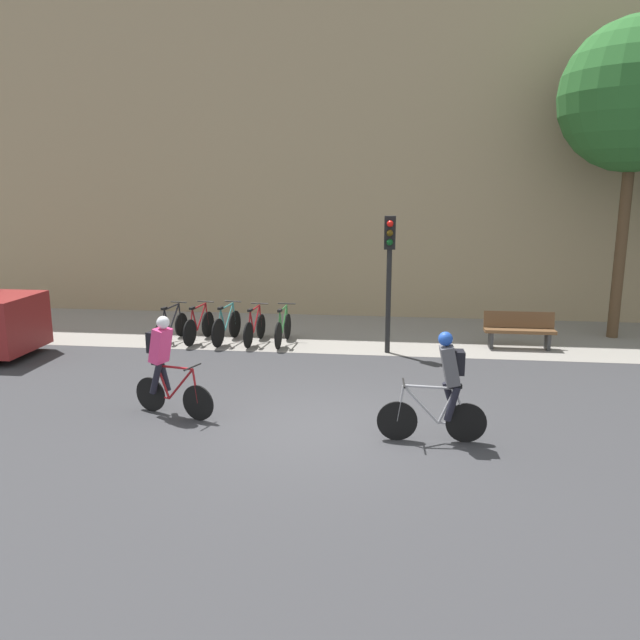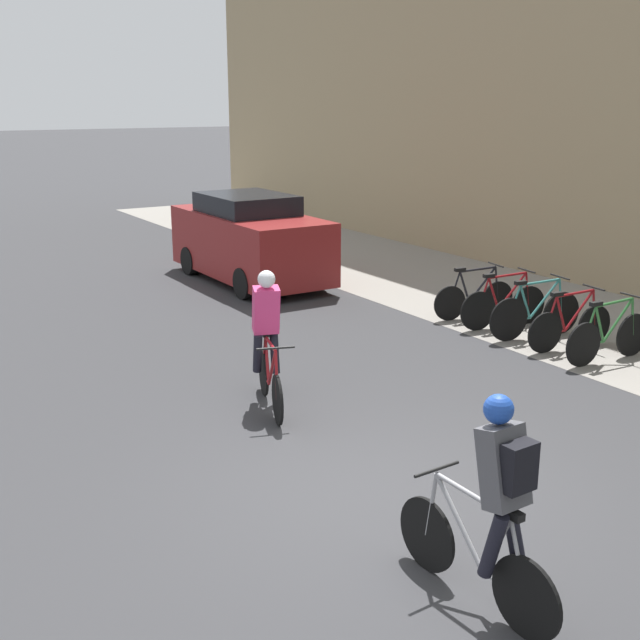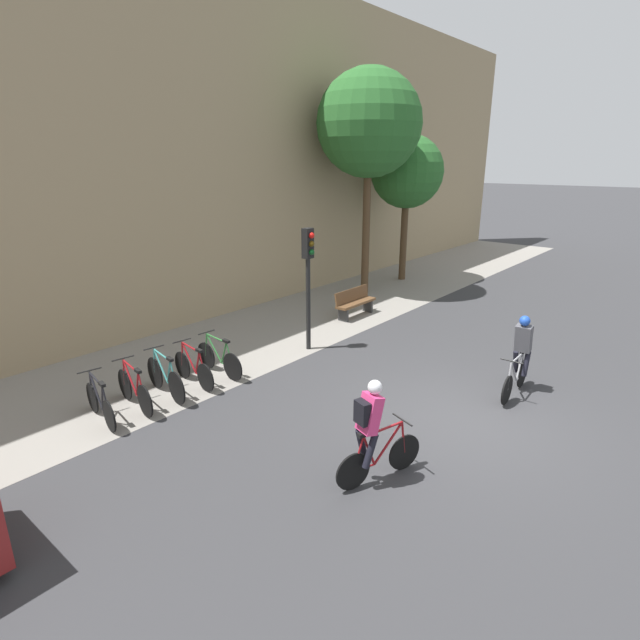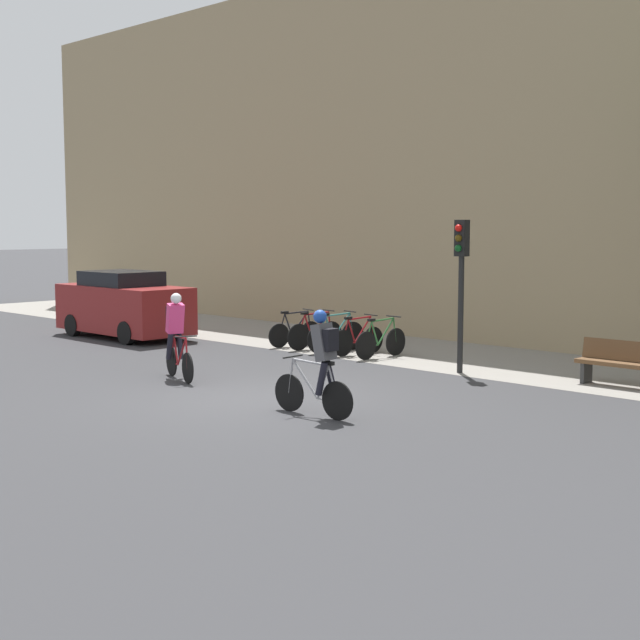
# 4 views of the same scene
# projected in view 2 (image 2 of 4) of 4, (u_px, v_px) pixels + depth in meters

# --- Properties ---
(ground) EXTENTS (200.00, 200.00, 0.00)m
(ground) POSITION_uv_depth(u_px,v_px,m) (381.00, 496.00, 7.89)
(ground) COLOR #333335
(cyclist_pink) EXTENTS (1.56, 0.64, 1.75)m
(cyclist_pink) POSITION_uv_depth(u_px,v_px,m) (267.00, 333.00, 10.02)
(cyclist_pink) COLOR black
(cyclist_pink) RESTS_ON ground
(cyclist_grey) EXTENTS (1.69, 0.46, 1.76)m
(cyclist_grey) POSITION_uv_depth(u_px,v_px,m) (495.00, 500.00, 5.85)
(cyclist_grey) COLOR black
(cyclist_grey) RESTS_ON ground
(parked_bike_0) EXTENTS (0.46, 1.60, 0.94)m
(parked_bike_0) POSITION_uv_depth(u_px,v_px,m) (474.00, 297.00, 14.20)
(parked_bike_0) COLOR black
(parked_bike_0) RESTS_ON ground
(parked_bike_1) EXTENTS (0.46, 1.69, 0.97)m
(parked_bike_1) POSITION_uv_depth(u_px,v_px,m) (503.00, 304.00, 13.60)
(parked_bike_1) COLOR black
(parked_bike_1) RESTS_ON ground
(parked_bike_2) EXTENTS (0.46, 1.75, 0.99)m
(parked_bike_2) POSITION_uv_depth(u_px,v_px,m) (535.00, 313.00, 13.00)
(parked_bike_2) COLOR black
(parked_bike_2) RESTS_ON ground
(parked_bike_3) EXTENTS (0.46, 1.63, 0.96)m
(parked_bike_3) POSITION_uv_depth(u_px,v_px,m) (570.00, 325.00, 12.42)
(parked_bike_3) COLOR black
(parked_bike_3) RESTS_ON ground
(parked_bike_4) EXTENTS (0.46, 1.70, 0.97)m
(parked_bike_4) POSITION_uv_depth(u_px,v_px,m) (609.00, 336.00, 11.82)
(parked_bike_4) COLOR black
(parked_bike_4) RESTS_ON ground
(parked_car) EXTENTS (4.30, 1.84, 1.85)m
(parked_car) POSITION_uv_depth(u_px,v_px,m) (250.00, 240.00, 16.91)
(parked_car) COLOR maroon
(parked_car) RESTS_ON ground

